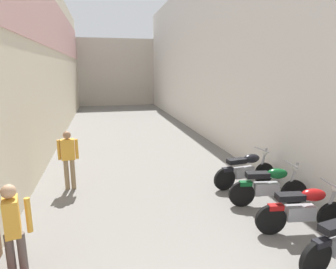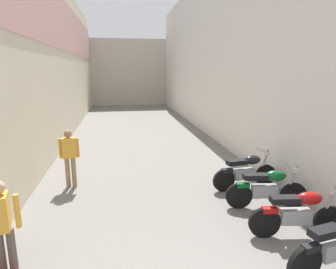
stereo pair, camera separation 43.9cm
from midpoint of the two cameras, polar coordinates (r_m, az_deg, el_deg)
The scene contains 9 objects.
ground_plane at distance 11.94m, azimuth -3.72°, elevation -2.43°, with size 40.81×40.81×0.00m, color slate.
building_left at distance 13.62m, azimuth -19.79°, elevation 13.79°, with size 0.45×24.81×7.00m.
building_right at distance 14.24m, azimuth 9.52°, elevation 15.23°, with size 0.45×24.81×7.56m.
building_far_end at distance 26.90m, azimuth -7.35°, elevation 12.03°, with size 9.46×2.00×5.68m, color beige.
motorcycle_third at distance 6.20m, azimuth 26.26°, elevation -13.60°, with size 1.84×0.58×1.04m.
motorcycle_fourth at distance 7.10m, azimuth 20.65°, elevation -9.74°, with size 1.84×0.58×1.04m.
motorcycle_fifth at distance 8.02m, azimuth 16.61°, elevation -6.84°, with size 1.85×0.58×1.04m.
pedestrian_mid_alley at distance 4.94m, azimuth -27.53°, elevation -15.23°, with size 0.52×0.38×1.57m.
pedestrian_further_down at distance 8.04m, azimuth -17.37°, elevation -3.73°, with size 0.52×0.23×1.57m.
Camera 2 is at (-0.96, -1.10, 3.11)m, focal length 30.97 mm.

